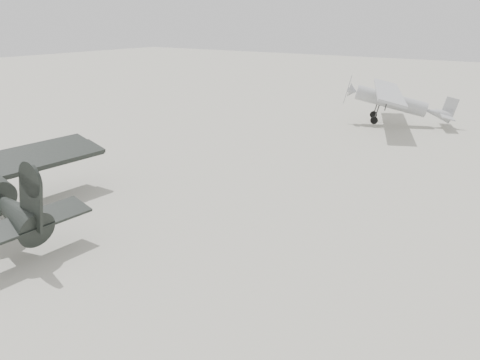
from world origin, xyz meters
name	(u,v)px	position (x,y,z in m)	size (l,w,h in m)	color
ground	(175,219)	(0.00, 0.00, 0.00)	(160.00, 160.00, 0.00)	#ABA998
highwing_monoplane	(396,99)	(1.69, 21.67, 1.90)	(7.68, 10.56, 3.04)	#929497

